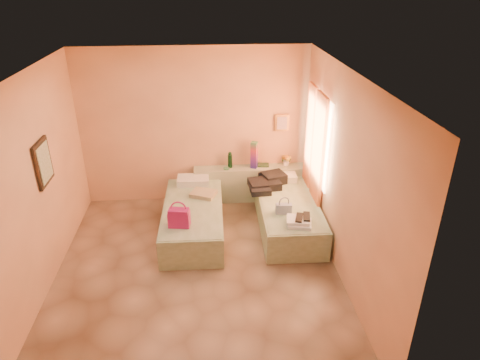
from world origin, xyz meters
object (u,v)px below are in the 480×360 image
object	(u,v)px
bed_left	(193,219)
green_book	(263,165)
blue_handbag	(284,209)
bed_right	(288,214)
magenta_handbag	(179,217)
flower_vase	(286,159)
towel_stack	(300,222)
water_bottle	(230,160)
headboard_ledge	(250,183)

from	to	relation	value
bed_left	green_book	xyz separation A→B (m)	(1.29, 1.12, 0.42)
bed_left	blue_handbag	world-z (taller)	blue_handbag
bed_right	blue_handbag	size ratio (longest dim) A/B	8.15
bed_right	magenta_handbag	distance (m)	1.89
bed_right	green_book	world-z (taller)	green_book
bed_left	magenta_handbag	size ratio (longest dim) A/B	6.46
green_book	flower_vase	bearing A→B (deg)	5.16
bed_left	green_book	world-z (taller)	green_book
blue_handbag	towel_stack	world-z (taller)	blue_handbag
bed_left	magenta_handbag	xyz separation A→B (m)	(-0.18, -0.59, 0.40)
water_bottle	magenta_handbag	world-z (taller)	water_bottle
blue_handbag	towel_stack	xyz separation A→B (m)	(0.17, -0.36, -0.03)
headboard_ledge	bed_left	xyz separation A→B (m)	(-1.04, -1.07, -0.08)
headboard_ledge	green_book	bearing A→B (deg)	11.66
bed_left	towel_stack	bearing A→B (deg)	-23.05
water_bottle	green_book	world-z (taller)	water_bottle
headboard_ledge	flower_vase	bearing A→B (deg)	3.85
green_book	headboard_ledge	bearing A→B (deg)	-162.29
bed_right	water_bottle	xyz separation A→B (m)	(-0.89, 1.09, 0.54)
headboard_ledge	magenta_handbag	world-z (taller)	magenta_handbag
flower_vase	towel_stack	bearing A→B (deg)	-94.10
headboard_ledge	water_bottle	bearing A→B (deg)	174.10
bed_right	flower_vase	bearing A→B (deg)	83.41
bed_left	green_book	bearing A→B (deg)	42.33
towel_stack	green_book	bearing A→B (deg)	99.08
bed_left	bed_right	xyz separation A→B (m)	(1.56, 0.02, 0.00)
blue_handbag	towel_stack	bearing A→B (deg)	-60.73
bed_right	flower_vase	size ratio (longest dim) A/B	8.35
headboard_ledge	bed_left	world-z (taller)	headboard_ledge
green_book	flower_vase	size ratio (longest dim) A/B	0.84
headboard_ledge	towel_stack	world-z (taller)	headboard_ledge
bed_right	towel_stack	bearing A→B (deg)	-87.08
towel_stack	bed_left	bearing A→B (deg)	155.65
flower_vase	headboard_ledge	bearing A→B (deg)	-176.15
bed_left	water_bottle	world-z (taller)	water_bottle
magenta_handbag	blue_handbag	bearing A→B (deg)	16.69
headboard_ledge	water_bottle	distance (m)	0.59
bed_left	headboard_ledge	bearing A→B (deg)	47.20
water_bottle	flower_vase	size ratio (longest dim) A/B	1.18
headboard_ledge	water_bottle	world-z (taller)	water_bottle
bed_left	magenta_handbag	world-z (taller)	magenta_handbag
headboard_ledge	flower_vase	world-z (taller)	flower_vase
headboard_ledge	bed_right	world-z (taller)	headboard_ledge
bed_left	green_book	size ratio (longest dim) A/B	9.90
bed_right	towel_stack	size ratio (longest dim) A/B	5.71
headboard_ledge	blue_handbag	size ratio (longest dim) A/B	8.35
flower_vase	magenta_handbag	size ratio (longest dim) A/B	0.77
flower_vase	bed_right	bearing A→B (deg)	-97.89
magenta_handbag	towel_stack	bearing A→B (deg)	4.20
headboard_ledge	towel_stack	size ratio (longest dim) A/B	5.86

